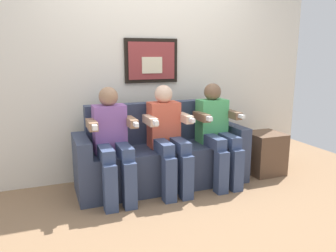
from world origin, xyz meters
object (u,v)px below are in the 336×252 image
(person_on_right, at_px, (217,130))
(couch, at_px, (162,157))
(person_in_middle, at_px, (168,135))
(person_on_left, at_px, (112,140))
(side_table_right, at_px, (264,153))

(person_on_right, bearing_deg, couch, 163.87)
(couch, distance_m, person_on_right, 0.67)
(couch, relative_size, person_on_right, 1.68)
(person_in_middle, bearing_deg, couch, 89.98)
(couch, height_order, person_on_left, person_on_left)
(person_on_left, relative_size, person_on_right, 1.00)
(couch, height_order, person_in_middle, person_in_middle)
(couch, distance_m, person_on_left, 0.67)
(couch, bearing_deg, person_on_right, -16.13)
(person_on_left, bearing_deg, side_table_right, 1.89)
(side_table_right, bearing_deg, person_in_middle, -177.26)
(couch, bearing_deg, person_on_left, -163.88)
(couch, distance_m, side_table_right, 1.29)
(person_on_left, height_order, side_table_right, person_on_left)
(side_table_right, bearing_deg, person_on_left, -178.11)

